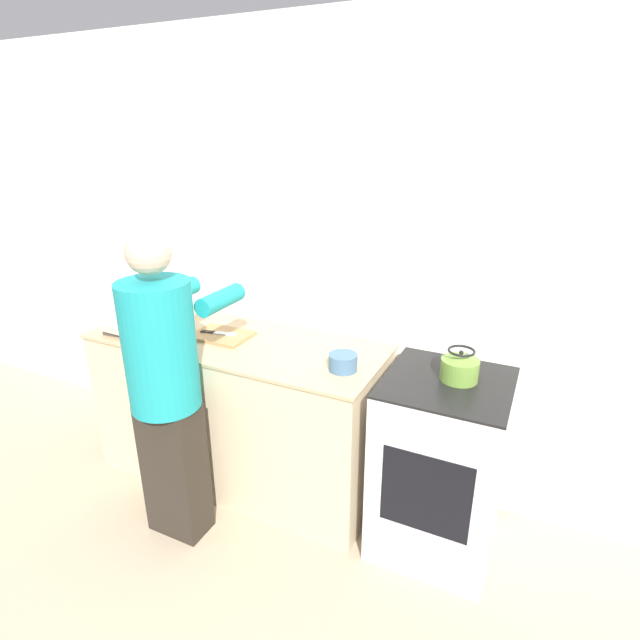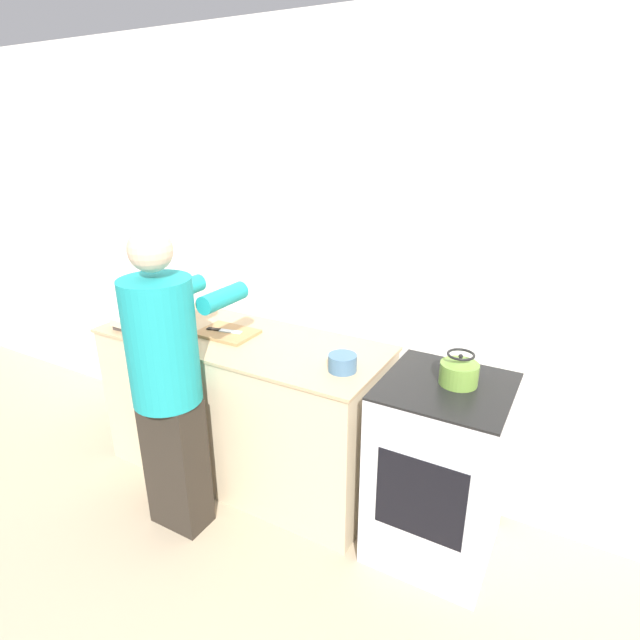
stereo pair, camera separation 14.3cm
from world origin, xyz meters
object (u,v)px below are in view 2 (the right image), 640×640
Objects in this scene: bowl_prep at (343,363)px; canister_jar at (159,299)px; knife at (223,330)px; oven at (438,469)px; person at (168,378)px; kettle at (459,371)px; cutting_board at (227,333)px.

canister_jar is (-1.42, 0.17, 0.05)m from bowl_prep.
knife is 1.54× the size of bowl_prep.
canister_jar is (-1.93, 0.11, 0.54)m from oven.
person is 0.53m from knife.
cutting_board is at bearing -179.82° from kettle.
knife is 1.38m from kettle.
canister_jar is at bearing 160.71° from knife.
canister_jar is (-0.59, 0.08, 0.07)m from knife.
cutting_board is 0.81m from bowl_prep.
kettle is at bearing -11.22° from knife.
cutting_board is 1.49× the size of knife.
kettle is (1.35, 0.00, 0.08)m from cutting_board.
person reaches higher than oven.
cutting_board is (-1.31, 0.03, 0.45)m from oven.
person is (-1.26, -0.49, 0.41)m from oven.
knife reaches higher than oven.
person reaches higher than knife.
kettle reaches higher than cutting_board.
bowl_prep is (-0.51, -0.06, 0.49)m from oven.
person is 8.89× the size of canister_jar.
canister_jar is at bearing 176.73° from oven.
cutting_board is 0.63m from canister_jar.
kettle is (0.04, 0.04, 0.53)m from oven.
knife is at bearing -179.67° from kettle.
oven is at bearing -12.81° from knife.
person is 7.37× the size of knife.
person is at bearing -157.78° from kettle.
kettle reaches higher than oven.
cutting_board is 1.80× the size of canister_jar.
person is 9.27× the size of kettle.
canister_jar is at bearing 177.89° from kettle.
oven is at bearing -136.82° from kettle.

